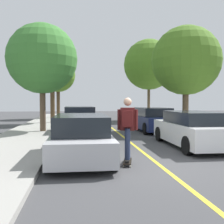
{
  "coord_description": "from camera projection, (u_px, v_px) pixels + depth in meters",
  "views": [
    {
      "loc": [
        -2.29,
        -7.07,
        1.81
      ],
      "look_at": [
        -0.26,
        8.65,
        1.15
      ],
      "focal_mm": 43.35,
      "sensor_mm": 36.0,
      "label": 1
    }
  ],
  "objects": [
    {
      "name": "skateboarder",
      "position": [
        128.0,
        125.0,
        7.62
      ],
      "size": [
        0.59,
        0.7,
        1.79
      ],
      "color": "black",
      "rests_on": "skateboard"
    },
    {
      "name": "fire_hydrant",
      "position": [
        188.0,
        125.0,
        14.65
      ],
      "size": [
        0.2,
        0.2,
        0.7
      ],
      "color": "#B2140F",
      "rests_on": "sidewalk_right"
    },
    {
      "name": "street_tree_right_near",
      "position": [
        149.0,
        65.0,
        24.48
      ],
      "size": [
        4.56,
        4.56,
        7.23
      ],
      "color": "brown",
      "rests_on": "sidewalk_right"
    },
    {
      "name": "street_tree_right_nearest",
      "position": [
        186.0,
        61.0,
        16.15
      ],
      "size": [
        4.12,
        4.12,
        6.14
      ],
      "color": "brown",
      "rests_on": "sidewalk_right"
    },
    {
      "name": "parked_car_right_nearest",
      "position": [
        192.0,
        129.0,
        10.6
      ],
      "size": [
        1.86,
        4.57,
        1.39
      ],
      "color": "white",
      "rests_on": "ground"
    },
    {
      "name": "parked_car_right_near",
      "position": [
        152.0,
        120.0,
        16.14
      ],
      "size": [
        2.05,
        4.65,
        1.4
      ],
      "color": "navy",
      "rests_on": "ground"
    },
    {
      "name": "street_tree_left_far",
      "position": [
        58.0,
        75.0,
        27.04
      ],
      "size": [
        3.43,
        3.43,
        5.98
      ],
      "color": "#4C3823",
      "rests_on": "sidewalk_left"
    },
    {
      "name": "ground",
      "position": [
        162.0,
        167.0,
        7.38
      ],
      "size": [
        80.0,
        80.0,
        0.0
      ],
      "primitive_type": "plane",
      "color": "#424244"
    },
    {
      "name": "skateboard",
      "position": [
        128.0,
        161.0,
        7.69
      ],
      "size": [
        0.4,
        0.87,
        0.1
      ],
      "color": "black",
      "rests_on": "ground"
    },
    {
      "name": "parked_car_left_nearest",
      "position": [
        81.0,
        137.0,
        8.42
      ],
      "size": [
        1.9,
        4.52,
        1.37
      ],
      "color": "#B7B7BC",
      "rests_on": "ground"
    },
    {
      "name": "street_tree_left_near",
      "position": [
        52.0,
        63.0,
        20.72
      ],
      "size": [
        3.67,
        3.67,
        6.46
      ],
      "color": "#4C3823",
      "rests_on": "sidewalk_left"
    },
    {
      "name": "street_tree_left_nearest",
      "position": [
        42.0,
        59.0,
        14.79
      ],
      "size": [
        3.84,
        3.84,
        5.9
      ],
      "color": "brown",
      "rests_on": "sidewalk_left"
    },
    {
      "name": "center_line",
      "position": [
        132.0,
        144.0,
        11.34
      ],
      "size": [
        0.12,
        39.2,
        0.01
      ],
      "primitive_type": "cube",
      "color": "gold",
      "rests_on": "ground"
    },
    {
      "name": "parked_car_left_near",
      "position": [
        79.0,
        120.0,
        14.86
      ],
      "size": [
        1.91,
        4.04,
        1.49
      ],
      "color": "navy",
      "rests_on": "ground"
    }
  ]
}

